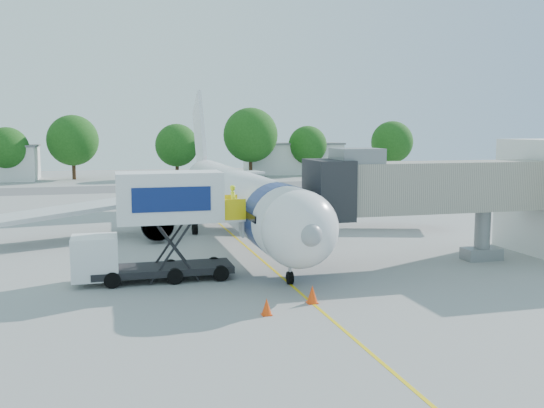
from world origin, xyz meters
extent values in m
plane|color=#969693|center=(0.00, 0.00, 0.00)|extent=(160.00, 160.00, 0.00)
cube|color=yellow|center=(0.00, 0.00, 0.01)|extent=(0.15, 70.00, 0.01)
cube|color=#59595B|center=(0.00, 42.00, 0.00)|extent=(120.00, 10.00, 0.01)
cylinder|color=silver|center=(0.00, 3.00, 3.00)|extent=(3.70, 28.00, 3.70)
sphere|color=silver|center=(0.00, -11.00, 3.00)|extent=(3.70, 3.70, 3.70)
sphere|color=gray|center=(0.00, -12.55, 3.00)|extent=(1.10, 1.10, 1.10)
cone|color=silver|center=(0.00, 20.00, 3.00)|extent=(3.70, 6.00, 3.70)
cube|color=silver|center=(0.00, 21.00, 7.20)|extent=(0.35, 7.26, 8.29)
cube|color=silver|center=(9.00, 6.50, 2.30)|extent=(16.17, 9.32, 1.42)
cube|color=silver|center=(-9.00, 6.50, 2.30)|extent=(16.17, 9.32, 1.42)
cylinder|color=#999BA0|center=(5.50, 4.50, 1.30)|extent=(2.10, 3.60, 2.10)
cylinder|color=#999BA0|center=(-5.50, 4.50, 1.30)|extent=(2.10, 3.60, 2.10)
cube|color=black|center=(0.00, -11.30, 3.45)|extent=(2.60, 1.39, 0.81)
cylinder|color=navy|center=(0.00, -8.00, 3.00)|extent=(3.73, 2.00, 3.73)
cylinder|color=silver|center=(0.00, -9.50, 0.75)|extent=(0.16, 0.16, 1.50)
cylinder|color=black|center=(0.00, -9.50, 0.32)|extent=(0.25, 0.64, 0.64)
cylinder|color=black|center=(2.60, 6.00, 0.45)|extent=(0.35, 0.90, 0.90)
cylinder|color=black|center=(-2.60, 6.00, 0.45)|extent=(0.35, 0.90, 0.90)
cube|color=#A9A390|center=(9.00, -7.00, 4.40)|extent=(13.60, 2.60, 2.80)
cube|color=black|center=(2.90, -7.00, 4.40)|extent=(2.00, 3.20, 3.20)
cube|color=slate|center=(4.50, -7.00, 6.20)|extent=(2.40, 2.40, 0.80)
cylinder|color=slate|center=(12.50, -7.00, 1.50)|extent=(0.90, 0.90, 3.00)
cube|color=slate|center=(12.50, -7.00, 0.35)|extent=(2.20, 1.20, 0.70)
cylinder|color=black|center=(11.60, -7.00, 0.35)|extent=(0.30, 0.70, 0.70)
cylinder|color=black|center=(13.40, -7.00, 0.35)|extent=(0.30, 0.70, 0.70)
cube|color=black|center=(-6.00, -7.00, 0.55)|extent=(7.00, 2.30, 0.35)
cube|color=white|center=(-9.30, -7.00, 1.35)|extent=(2.20, 2.20, 2.10)
cube|color=black|center=(-9.30, -7.00, 1.80)|extent=(1.90, 2.10, 0.70)
cube|color=white|center=(-5.60, -7.00, 4.25)|extent=(5.20, 2.40, 2.50)
cube|color=navy|center=(-5.60, -8.22, 4.25)|extent=(3.80, 0.04, 1.20)
cube|color=silver|center=(-2.45, -7.00, 3.05)|extent=(1.10, 2.20, 0.10)
cube|color=yellow|center=(-2.45, -8.05, 3.60)|extent=(1.10, 0.06, 1.10)
cube|color=yellow|center=(-2.45, -5.95, 3.60)|extent=(1.10, 0.06, 1.10)
cylinder|color=black|center=(-3.20, -8.05, 0.40)|extent=(0.80, 0.25, 0.80)
cylinder|color=black|center=(-3.20, -5.95, 0.40)|extent=(0.80, 0.25, 0.80)
cylinder|color=black|center=(-8.50, -8.05, 0.40)|extent=(0.80, 0.25, 0.80)
cylinder|color=black|center=(-8.50, -5.95, 0.40)|extent=(0.80, 0.25, 0.80)
imported|color=#C7DD17|center=(-2.33, -7.00, 3.93)|extent=(0.46, 0.64, 1.66)
cube|color=white|center=(3.65, -15.20, 0.73)|extent=(3.94, 2.50, 1.47)
cube|color=navy|center=(3.65, -15.20, 1.20)|extent=(2.38, 2.12, 0.37)
cylinder|color=black|center=(2.08, -15.67, 0.37)|extent=(0.77, 0.39, 0.73)
cylinder|color=black|center=(2.34, -14.22, 0.37)|extent=(0.77, 0.39, 0.73)
cylinder|color=black|center=(4.97, -16.19, 0.37)|extent=(0.77, 0.39, 0.73)
cylinder|color=black|center=(5.22, -14.74, 0.37)|extent=(0.77, 0.39, 0.73)
cone|color=#F6430C|center=(-2.37, -14.07, 0.35)|extent=(0.44, 0.44, 0.70)
cube|color=#F6430C|center=(-2.37, -14.07, 0.02)|extent=(0.40, 0.40, 0.04)
cone|color=#F6430C|center=(0.00, -12.92, 0.40)|extent=(0.50, 0.50, 0.80)
cube|color=#F6430C|center=(0.00, -12.92, 0.02)|extent=(0.46, 0.46, 0.05)
cube|color=silver|center=(22.00, 62.00, 2.50)|extent=(16.00, 7.00, 5.00)
cube|color=slate|center=(22.00, 62.00, 5.15)|extent=(16.40, 7.40, 0.30)
cylinder|color=#382314|center=(-22.80, 57.36, 1.40)|extent=(0.56, 0.56, 2.80)
sphere|color=#194913|center=(-22.80, 57.36, 4.82)|extent=(6.22, 6.22, 6.22)
cylinder|color=#382314|center=(-13.75, 58.94, 1.72)|extent=(0.56, 0.56, 3.44)
sphere|color=#194913|center=(-13.75, 58.94, 5.93)|extent=(7.65, 7.65, 7.65)
cylinder|color=#382314|center=(1.65, 57.13, 1.49)|extent=(0.56, 0.56, 2.98)
sphere|color=#194913|center=(1.65, 57.13, 5.13)|extent=(6.62, 6.62, 6.62)
cylinder|color=#382314|center=(13.25, 56.56, 1.94)|extent=(0.56, 0.56, 3.88)
sphere|color=#194913|center=(13.25, 56.56, 6.69)|extent=(8.63, 8.63, 8.63)
cylinder|color=#382314|center=(23.55, 58.86, 1.44)|extent=(0.56, 0.56, 2.89)
sphere|color=#194913|center=(23.55, 58.86, 4.97)|extent=(6.41, 6.41, 6.41)
cylinder|color=#382314|center=(37.65, 56.23, 1.58)|extent=(0.56, 0.56, 3.17)
sphere|color=#194913|center=(37.65, 56.23, 5.45)|extent=(7.04, 7.04, 7.04)
camera|label=1|loc=(-8.43, -37.54, 7.64)|focal=40.00mm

